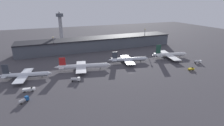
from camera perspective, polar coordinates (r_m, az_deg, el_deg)
The scene contains 14 objects.
ground at distance 144.38m, azimuth 6.09°, elevation -3.19°, with size 600.00×600.00×0.00m, color #423F44.
terminal_building at distance 216.59m, azimuth -4.19°, elevation 6.52°, with size 186.78×25.64×14.18m.
airplane_0 at distance 147.32m, azimuth -26.48°, elevation -3.51°, with size 38.65×30.10×12.05m.
airplane_1 at distance 150.29m, azimuth -9.49°, elevation -1.09°, with size 47.62×30.34×11.94m.
airplane_2 at distance 167.45m, azimuth 5.42°, elevation 1.17°, with size 39.92×29.71×11.19m.
airplane_3 at distance 190.83m, azimuth 18.28°, elevation 2.61°, with size 39.13×38.29×14.28m.
service_vehicle_0 at distance 162.94m, azimuth 24.43°, elevation -1.74°, with size 5.30×2.55×2.72m.
service_vehicle_1 at distance 130.65m, azimuth -11.81°, elevation -5.18°, with size 7.00×4.27×3.07m.
service_vehicle_2 at distance 183.86m, azimuth 26.18°, elevation 0.44°, with size 6.81×4.80×2.93m.
service_vehicle_3 at distance 114.69m, azimuth -26.82°, elevation -10.71°, with size 5.81×4.95×3.17m.
service_vehicle_4 at distance 126.75m, azimuth -25.49°, elevation -7.75°, with size 7.69×3.14×2.95m.
lamp_post_0 at distance 195.10m, azimuth -18.53°, elevation 6.09°, with size 1.80×1.80×20.96m.
lamp_post_1 at distance 228.88m, azimuth 10.62°, elevation 8.93°, with size 1.80×1.80×23.27m.
control_tower at distance 237.90m, azimuth -16.44°, elevation 11.48°, with size 9.00×9.00×44.22m.
Camera 1 is at (-63.14, -117.56, 55.12)m, focal length 28.00 mm.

